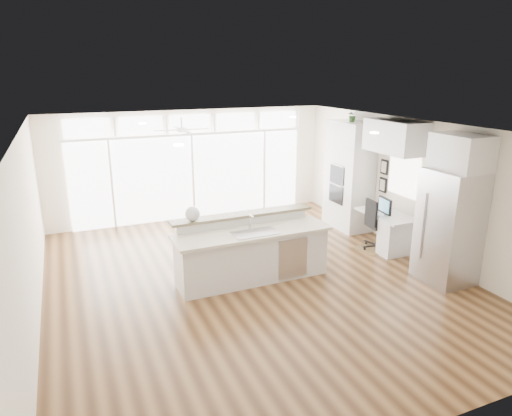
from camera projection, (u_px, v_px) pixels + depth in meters
name	position (u px, v px, depth m)	size (l,w,h in m)	color
floor	(254.00, 279.00, 8.21)	(7.00, 8.00, 0.02)	#432914
ceiling	(254.00, 128.00, 7.43)	(7.00, 8.00, 0.02)	white
wall_back	(191.00, 165.00, 11.34)	(7.00, 0.04, 2.70)	white
wall_front	(418.00, 319.00, 4.30)	(7.00, 0.04, 2.70)	white
wall_left	(28.00, 235.00, 6.50)	(0.04, 8.00, 2.70)	white
wall_right	(414.00, 188.00, 9.13)	(0.04, 8.00, 2.70)	white
glass_wall	(193.00, 177.00, 11.37)	(5.80, 0.06, 2.08)	silver
transom_row	(190.00, 123.00, 10.99)	(5.90, 0.06, 0.40)	silver
desk_window	(404.00, 175.00, 9.32)	(0.04, 0.85, 0.85)	white
ceiling_fan	(182.00, 125.00, 9.77)	(1.16, 1.16, 0.32)	white
recessed_lights	(249.00, 128.00, 7.61)	(3.40, 3.00, 0.02)	white
oven_cabinet	(349.00, 176.00, 10.62)	(0.64, 1.20, 2.50)	silver
desk_nook	(386.00, 231.00, 9.54)	(0.72, 1.30, 0.76)	silver
upper_cabinets	(396.00, 137.00, 8.98)	(0.64, 1.30, 0.64)	silver
refrigerator	(449.00, 227.00, 7.90)	(0.76, 0.90, 2.00)	#B5B5BA
fridge_cabinet	(461.00, 152.00, 7.55)	(0.64, 0.90, 0.60)	silver
framed_photos	(384.00, 176.00, 9.91)	(0.06, 0.22, 0.80)	black
kitchen_island	(252.00, 250.00, 8.05)	(2.79, 1.05, 1.11)	silver
rug	(375.00, 248.00, 9.64)	(0.82, 0.59, 0.01)	#3C2813
office_chair	(379.00, 225.00, 9.46)	(0.55, 0.51, 1.07)	black
fishbowl	(192.00, 214.00, 7.84)	(0.26, 0.26, 0.26)	silver
monitor	(385.00, 205.00, 9.35)	(0.07, 0.44, 0.37)	black
keyboard	(377.00, 215.00, 9.33)	(0.11, 0.29, 0.01)	white
potted_plant	(352.00, 117.00, 10.23)	(0.25, 0.27, 0.21)	#2B5524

